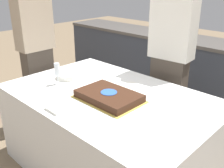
# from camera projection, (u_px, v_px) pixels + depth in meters

# --- Properties ---
(ground_plane) EXTENTS (14.00, 14.00, 0.00)m
(ground_plane) POSITION_uv_depth(u_px,v_px,m) (109.00, 167.00, 2.43)
(ground_plane) COLOR #7A664C
(back_counter) EXTENTS (4.40, 0.58, 0.92)m
(back_counter) POSITION_uv_depth(u_px,v_px,m) (199.00, 76.00, 3.34)
(back_counter) COLOR #333842
(back_counter) RESTS_ON ground_plane
(dining_table) EXTENTS (1.74, 1.13, 0.75)m
(dining_table) POSITION_uv_depth(u_px,v_px,m) (109.00, 133.00, 2.29)
(dining_table) COLOR white
(dining_table) RESTS_ON ground_plane
(cake) EXTENTS (0.52, 0.36, 0.06)m
(cake) POSITION_uv_depth(u_px,v_px,m) (109.00, 96.00, 2.04)
(cake) COLOR gold
(cake) RESTS_ON dining_table
(plate_stack) EXTENTS (0.23, 0.23, 0.04)m
(plate_stack) POSITION_uv_depth(u_px,v_px,m) (68.00, 76.00, 2.48)
(plate_stack) COLOR white
(plate_stack) RESTS_ON dining_table
(wine_glass) EXTENTS (0.07, 0.07, 0.20)m
(wine_glass) POSITION_uv_depth(u_px,v_px,m) (57.00, 70.00, 2.29)
(wine_glass) COLOR white
(wine_glass) RESTS_ON dining_table
(side_plate_near_cake) EXTENTS (0.19, 0.19, 0.00)m
(side_plate_near_cake) POSITION_uv_depth(u_px,v_px,m) (128.00, 86.00, 2.30)
(side_plate_near_cake) COLOR white
(side_plate_near_cake) RESTS_ON dining_table
(utensil_pile) EXTENTS (0.15, 0.08, 0.02)m
(utensil_pile) POSITION_uv_depth(u_px,v_px,m) (55.00, 110.00, 1.87)
(utensil_pile) COLOR white
(utensil_pile) RESTS_ON dining_table
(person_cutting_cake) EXTENTS (0.43, 0.24, 1.72)m
(person_cutting_cake) POSITION_uv_depth(u_px,v_px,m) (170.00, 58.00, 2.56)
(person_cutting_cake) COLOR #4C4238
(person_cutting_cake) RESTS_ON ground_plane
(person_seated_left) EXTENTS (0.22, 0.36, 1.68)m
(person_seated_left) POSITION_uv_depth(u_px,v_px,m) (37.00, 53.00, 2.79)
(person_seated_left) COLOR #4C4238
(person_seated_left) RESTS_ON ground_plane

